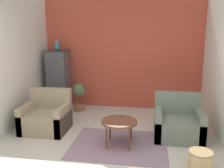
# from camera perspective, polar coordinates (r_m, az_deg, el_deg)

# --- Properties ---
(wall_back_accent) EXTENTS (4.04, 0.06, 2.73)m
(wall_back_accent) POSITION_cam_1_polar(r_m,az_deg,el_deg) (6.31, 2.36, 6.77)
(wall_back_accent) COLOR #C64C38
(wall_back_accent) RESTS_ON ground_plane
(wall_left) EXTENTS (0.06, 3.25, 2.73)m
(wall_left) POSITION_cam_1_polar(r_m,az_deg,el_deg) (5.36, -21.61, 4.99)
(wall_left) COLOR silver
(wall_left) RESTS_ON ground_plane
(wall_right) EXTENTS (0.06, 3.25, 2.73)m
(wall_right) POSITION_cam_1_polar(r_m,az_deg,el_deg) (4.80, 24.28, 4.01)
(wall_right) COLOR silver
(wall_right) RESTS_ON ground_plane
(area_rug) EXTENTS (1.64, 1.31, 0.01)m
(area_rug) POSITION_cam_1_polar(r_m,az_deg,el_deg) (4.48, 1.63, -13.68)
(area_rug) COLOR gray
(area_rug) RESTS_ON ground_plane
(coffee_table) EXTENTS (0.62, 0.62, 0.45)m
(coffee_table) POSITION_cam_1_polar(r_m,az_deg,el_deg) (4.32, 1.66, -8.96)
(coffee_table) COLOR brown
(coffee_table) RESTS_ON ground_plane
(armchair_left) EXTENTS (0.86, 0.74, 0.81)m
(armchair_left) POSITION_cam_1_polar(r_m,az_deg,el_deg) (5.16, -14.77, -7.43)
(armchair_left) COLOR #9E896B
(armchair_left) RESTS_ON ground_plane
(armchair_right) EXTENTS (0.86, 0.74, 0.81)m
(armchair_right) POSITION_cam_1_polar(r_m,az_deg,el_deg) (4.83, 14.84, -8.80)
(armchair_right) COLOR slate
(armchair_right) RESTS_ON ground_plane
(birdcage) EXTENTS (0.50, 0.50, 1.48)m
(birdcage) POSITION_cam_1_polar(r_m,az_deg,el_deg) (6.41, -12.10, 0.97)
(birdcage) COLOR #353539
(birdcage) RESTS_ON ground_plane
(parrot) EXTENTS (0.11, 0.20, 0.24)m
(parrot) POSITION_cam_1_polar(r_m,az_deg,el_deg) (6.31, -12.43, 8.48)
(parrot) COLOR teal
(parrot) RESTS_ON birdcage
(potted_plant) EXTENTS (0.34, 0.31, 0.69)m
(potted_plant) POSITION_cam_1_polar(r_m,az_deg,el_deg) (6.18, -7.58, -2.25)
(potted_plant) COLOR brown
(potted_plant) RESTS_ON ground_plane
(wicker_basket) EXTENTS (0.34, 0.34, 0.27)m
(wicker_basket) POSITION_cam_1_polar(r_m,az_deg,el_deg) (3.94, 19.55, -15.93)
(wicker_basket) COLOR tan
(wicker_basket) RESTS_ON ground_plane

